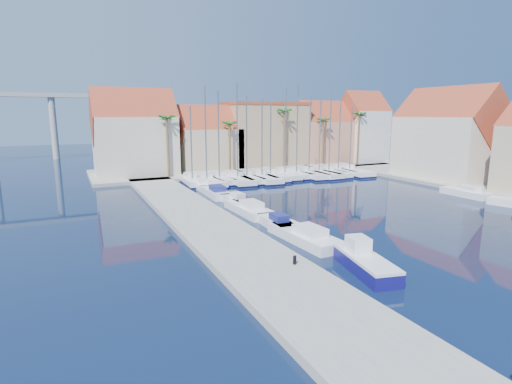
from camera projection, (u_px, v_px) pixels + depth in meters
The scene contains 38 objects.
ground at pixel (410, 268), 26.16m from camera, with size 260.00×260.00×0.00m, color black.
quay_west at pixel (212, 228), 34.31m from camera, with size 6.00×77.00×0.50m, color gray.
shore_north at pixel (248, 168), 72.89m from camera, with size 54.00×16.00×0.50m, color gray.
shore_east at pixel (502, 188), 52.86m from camera, with size 12.00×60.00×0.50m, color gray.
bollard at pixel (295, 260), 25.38m from camera, with size 0.22×0.22×0.55m, color black.
fishing_boat at pixel (365, 261), 25.48m from camera, with size 3.07×5.99×2.00m.
motorboat_west_0 at pixel (305, 235), 31.44m from camera, with size 2.78×7.58×1.40m.
motorboat_west_1 at pixel (277, 222), 35.21m from camera, with size 1.91×5.23×1.40m.
motorboat_west_2 at pixel (249, 209), 40.43m from camera, with size 2.53×7.36×1.40m.
motorboat_west_3 at pixel (236, 200), 44.47m from camera, with size 1.92×5.18×1.40m.
motorboat_west_4 at pixel (216, 192), 49.05m from camera, with size 2.45×6.82×1.40m.
motorboat_west_5 at pixel (200, 184), 54.47m from camera, with size 2.30×6.36×1.40m.
motorboat_east_1 at pixel (466, 192), 48.78m from camera, with size 1.95×5.96×1.40m.
sailboat_0 at pixel (192, 181), 56.91m from camera, with size 2.80×8.52×11.02m.
sailboat_1 at pixel (205, 180), 57.36m from camera, with size 2.97×10.65×13.66m.
sailboat_2 at pixel (218, 179), 58.41m from camera, with size 2.92×8.82×13.09m.
sailboat_3 at pixel (236, 178), 58.86m from camera, with size 3.63×10.73×14.24m.
sailboat_4 at pixel (245, 178), 59.68m from camera, with size 2.67×9.83×12.56m.
sailboat_5 at pixel (260, 177), 60.34m from camera, with size 3.41×11.03×12.00m.
sailboat_6 at pixel (269, 176), 61.76m from camera, with size 2.93×10.05×11.66m.
sailboat_7 at pixel (284, 174), 62.68m from camera, with size 2.81×8.83×13.89m.
sailboat_8 at pixel (295, 173), 63.55m from camera, with size 2.82×8.39×14.42m.
sailboat_9 at pixel (307, 173), 64.33m from camera, with size 3.82×11.12×12.50m.
sailboat_10 at pixel (316, 173), 64.78m from camera, with size 3.29×11.04×11.99m.
sailboat_11 at pixel (327, 172), 65.69m from camera, with size 3.06×10.64×14.21m.
sailboat_12 at pixel (336, 171), 66.78m from camera, with size 2.75×8.66×12.45m.
sailboat_13 at pixel (347, 171), 67.34m from camera, with size 3.90×11.85×11.40m.
building_0 at pixel (135, 136), 62.40m from camera, with size 12.30×9.00×13.50m.
building_1 at pixel (208, 142), 67.68m from camera, with size 10.30×8.00×11.00m.
building_2 at pixel (263, 135), 73.00m from camera, with size 14.20×10.20×11.50m.
building_3 at pixel (321, 136), 77.23m from camera, with size 10.30×8.00×12.00m.
building_4 at pixel (361, 129), 79.92m from camera, with size 8.30×8.00×14.00m.
building_6 at pixel (448, 137), 59.65m from camera, with size 9.00×14.30×13.50m.
palm_0 at pixel (167, 120), 59.16m from camera, with size 2.60×2.60×10.15m.
palm_1 at pixel (229, 126), 63.54m from camera, with size 2.60×2.60×9.15m.
palm_2 at pixel (284, 114), 67.38m from camera, with size 2.60×2.60×11.15m.
palm_3 at pixel (324, 122), 71.01m from camera, with size 2.60×2.60×9.65m.
palm_4 at pixel (359, 116), 74.19m from camera, with size 2.60×2.60×10.65m.
Camera 1 is at (-19.74, -18.01, 9.89)m, focal length 28.00 mm.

